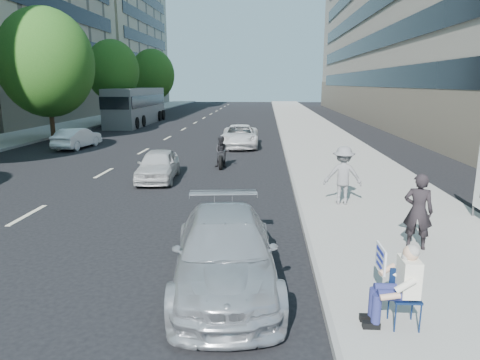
# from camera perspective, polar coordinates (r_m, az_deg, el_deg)

# --- Properties ---
(ground) EXTENTS (160.00, 160.00, 0.00)m
(ground) POSITION_cam_1_polar(r_m,az_deg,el_deg) (10.24, 0.93, -8.73)
(ground) COLOR black
(ground) RESTS_ON ground
(near_sidewalk) EXTENTS (5.00, 120.00, 0.15)m
(near_sidewalk) POSITION_cam_1_polar(r_m,az_deg,el_deg) (29.96, 10.39, 5.51)
(near_sidewalk) COLOR #99978F
(near_sidewalk) RESTS_ON ground
(far_sidewalk) EXTENTS (4.50, 120.00, 0.15)m
(far_sidewalk) POSITION_cam_1_polar(r_m,az_deg,el_deg) (34.35, -26.63, 5.28)
(far_sidewalk) COLOR #99978F
(far_sidewalk) RESTS_ON ground
(far_bldg_north) EXTENTS (22.00, 28.00, 28.00)m
(far_bldg_north) POSITION_cam_1_polar(r_m,az_deg,el_deg) (78.39, -20.59, 19.52)
(far_bldg_north) COLOR tan
(far_bldg_north) RESTS_ON ground
(near_building) EXTENTS (14.00, 70.00, 20.00)m
(near_building) POSITION_cam_1_polar(r_m,az_deg,el_deg) (45.14, 26.65, 19.45)
(near_building) COLOR gray
(near_building) RESTS_ON ground
(tree_far_c) EXTENTS (6.00, 6.00, 8.47)m
(tree_far_c) POSITION_cam_1_polar(r_m,az_deg,el_deg) (30.96, -24.40, 14.02)
(tree_far_c) COLOR #382616
(tree_far_c) RESTS_ON ground
(tree_far_d) EXTENTS (4.80, 4.80, 7.65)m
(tree_far_d) POSITION_cam_1_polar(r_m,az_deg,el_deg) (41.98, -16.64, 13.81)
(tree_far_d) COLOR #382616
(tree_far_d) RESTS_ON ground
(tree_far_e) EXTENTS (5.40, 5.40, 7.89)m
(tree_far_e) POSITION_cam_1_polar(r_m,az_deg,el_deg) (55.36, -11.60, 13.59)
(tree_far_e) COLOR #382616
(tree_far_e) RESTS_ON ground
(seated_protester) EXTENTS (0.83, 1.11, 1.31)m
(seated_protester) POSITION_cam_1_polar(r_m,az_deg,el_deg) (6.98, 20.38, -12.47)
(seated_protester) COLOR navy
(seated_protester) RESTS_ON near_sidewalk
(jogger) EXTENTS (1.20, 0.76, 1.77)m
(jogger) POSITION_cam_1_polar(r_m,az_deg,el_deg) (13.30, 13.57, 0.61)
(jogger) COLOR slate
(jogger) RESTS_ON near_sidewalk
(pedestrian_woman) EXTENTS (0.73, 0.61, 1.70)m
(pedestrian_woman) POSITION_cam_1_polar(r_m,az_deg,el_deg) (10.23, 22.67, -3.85)
(pedestrian_woman) COLOR black
(pedestrian_woman) RESTS_ON near_sidewalk
(parked_sedan) EXTENTS (2.38, 4.81, 1.34)m
(parked_sedan) POSITION_cam_1_polar(r_m,az_deg,el_deg) (8.16, -2.04, -9.43)
(parked_sedan) COLOR #B2B5BA
(parked_sedan) RESTS_ON ground
(white_sedan_near) EXTENTS (1.68, 3.62, 1.20)m
(white_sedan_near) POSITION_cam_1_polar(r_m,az_deg,el_deg) (17.20, -10.87, 1.98)
(white_sedan_near) COLOR silver
(white_sedan_near) RESTS_ON ground
(white_sedan_mid) EXTENTS (1.64, 3.75, 1.20)m
(white_sedan_mid) POSITION_cam_1_polar(r_m,az_deg,el_deg) (27.09, -20.88, 5.25)
(white_sedan_mid) COLOR white
(white_sedan_mid) RESTS_ON ground
(white_sedan_far) EXTENTS (2.28, 4.77, 1.31)m
(white_sedan_far) POSITION_cam_1_polar(r_m,az_deg,el_deg) (25.81, -0.04, 5.88)
(white_sedan_far) COLOR white
(white_sedan_far) RESTS_ON ground
(motorcycle) EXTENTS (0.70, 2.04, 1.42)m
(motorcycle) POSITION_cam_1_polar(r_m,az_deg,el_deg) (19.53, -2.42, 3.58)
(motorcycle) COLOR black
(motorcycle) RESTS_ON ground
(bus) EXTENTS (2.76, 12.08, 3.30)m
(bus) POSITION_cam_1_polar(r_m,az_deg,el_deg) (41.78, -13.59, 9.52)
(bus) COLOR slate
(bus) RESTS_ON ground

